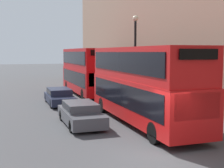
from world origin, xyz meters
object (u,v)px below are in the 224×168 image
car_dark_sedan (81,113)px  pedestrian (125,92)px  bus_leading (142,82)px  bus_second_in_queue (86,69)px  car_hatchback (59,96)px

car_dark_sedan → pedestrian: (5.58, 7.59, 0.06)m
bus_leading → car_dark_sedan: bearing=167.2°
bus_second_in_queue → car_dark_sedan: 12.92m
bus_second_in_queue → car_dark_sedan: bus_second_in_queue is taller
bus_second_in_queue → pedestrian: bus_second_in_queue is taller
pedestrian → bus_second_in_queue: bearing=114.6°
bus_leading → bus_second_in_queue: bus_second_in_queue is taller
bus_second_in_queue → pedestrian: 5.49m
bus_leading → pedestrian: bus_leading is taller
bus_leading → bus_second_in_queue: bearing=90.0°
bus_leading → pedestrian: (2.18, 8.36, -1.66)m
pedestrian → car_hatchback: bearing=-177.7°
bus_leading → car_dark_sedan: 3.89m
bus_leading → car_hatchback: size_ratio=2.33×
car_hatchback → pedestrian: size_ratio=2.91×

